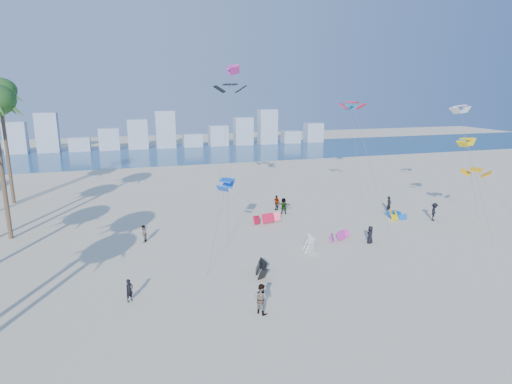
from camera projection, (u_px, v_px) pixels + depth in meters
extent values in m
plane|color=beige|center=(289.00, 341.00, 23.55)|extent=(220.00, 220.00, 0.00)
plane|color=navy|center=(164.00, 154.00, 90.47)|extent=(220.00, 220.00, 0.00)
imported|color=black|center=(129.00, 290.00, 27.83)|extent=(0.66, 0.64, 1.52)
imported|color=gray|center=(261.00, 299.00, 26.33)|extent=(1.11, 1.18, 1.92)
imported|color=black|center=(370.00, 235.00, 38.31)|extent=(0.92, 0.85, 1.58)
imported|color=gray|center=(276.00, 203.00, 48.89)|extent=(0.79, 1.06, 1.68)
imported|color=black|center=(434.00, 212.00, 44.80)|extent=(1.36, 1.36, 1.89)
imported|color=gray|center=(284.00, 206.00, 47.32)|extent=(1.74, 1.01, 1.78)
imported|color=black|center=(389.00, 204.00, 47.76)|extent=(0.79, 0.66, 1.84)
imported|color=gray|center=(143.00, 234.00, 38.57)|extent=(0.78, 0.90, 1.57)
cylinder|color=#595959|center=(217.00, 225.00, 33.84)|extent=(2.72, 4.84, 6.04)
cylinder|color=#595959|center=(370.00, 165.00, 42.59)|extent=(1.31, 6.00, 12.07)
cylinder|color=#595959|center=(480.00, 190.00, 39.27)|extent=(0.53, 5.14, 8.86)
cylinder|color=#595959|center=(230.00, 152.00, 39.53)|extent=(1.46, 3.13, 15.47)
cylinder|color=#595959|center=(356.00, 150.00, 56.33)|extent=(0.83, 5.57, 11.31)
cylinder|color=#595959|center=(503.00, 202.00, 41.46)|extent=(2.34, 5.16, 5.58)
cylinder|color=#595959|center=(223.00, 151.00, 46.36)|extent=(2.46, 3.02, 13.85)
cylinder|color=#595959|center=(469.00, 163.00, 45.32)|extent=(0.96, 3.44, 11.63)
cylinder|color=brown|center=(2.00, 172.00, 38.21)|extent=(0.40, 0.40, 12.49)
cylinder|color=brown|center=(7.00, 148.00, 50.39)|extent=(0.40, 0.40, 13.24)
cube|color=#9EADBF|center=(16.00, 138.00, 90.55)|extent=(4.40, 3.00, 6.60)
cube|color=#9EADBF|center=(47.00, 133.00, 92.11)|extent=(4.40, 3.00, 8.40)
cube|color=#9EADBF|center=(80.00, 144.00, 94.51)|extent=(4.40, 3.00, 3.00)
cube|color=#9EADBF|center=(109.00, 139.00, 96.06)|extent=(4.40, 3.00, 4.80)
cube|color=#9EADBF|center=(138.00, 134.00, 97.62)|extent=(4.40, 3.00, 6.60)
cube|color=#9EADBF|center=(165.00, 129.00, 99.18)|extent=(4.40, 3.00, 8.40)
cube|color=#9EADBF|center=(193.00, 140.00, 101.58)|extent=(4.40, 3.00, 3.00)
cube|color=#9EADBF|center=(218.00, 136.00, 103.13)|extent=(4.40, 3.00, 4.80)
cube|color=#9EADBF|center=(243.00, 131.00, 104.69)|extent=(4.40, 3.00, 6.60)
cube|color=#9EADBF|center=(267.00, 127.00, 106.24)|extent=(4.40, 3.00, 8.40)
cube|color=#9EADBF|center=(291.00, 137.00, 108.64)|extent=(4.40, 3.00, 3.00)
cube|color=#9EADBF|center=(313.00, 133.00, 110.20)|extent=(4.40, 3.00, 4.80)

